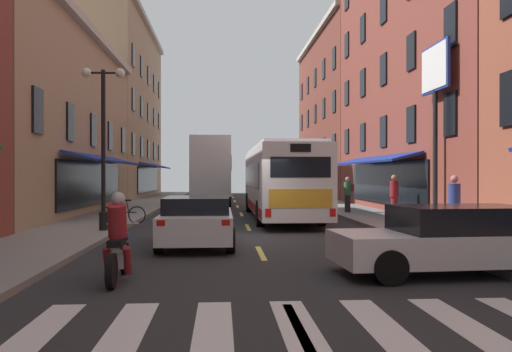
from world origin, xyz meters
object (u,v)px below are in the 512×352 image
(transit_bus, at_px, (280,181))
(bicycle_near, at_px, (123,214))
(sedan_mid, at_px, (216,190))
(motorcycle_rider, at_px, (118,243))
(sedan_far, at_px, (197,221))
(pedestrian_near, at_px, (348,193))
(street_lamp_twin, at_px, (103,141))
(pedestrian_far, at_px, (394,195))
(pedestrian_mid, at_px, (454,204))
(billboard_sign, at_px, (435,90))
(sedan_near, at_px, (456,239))
(box_truck, at_px, (211,172))

(transit_bus, bearing_deg, bicycle_near, -149.23)
(sedan_mid, distance_m, motorcycle_rider, 33.77)
(transit_bus, xyz_separation_m, sedan_far, (-3.31, -9.08, -1.00))
(transit_bus, bearing_deg, pedestrian_near, 26.34)
(pedestrian_near, bearing_deg, sedan_far, 117.08)
(sedan_mid, height_order, pedestrian_near, pedestrian_near)
(motorcycle_rider, bearing_deg, street_lamp_twin, 104.23)
(pedestrian_far, bearing_deg, bicycle_near, 2.65)
(transit_bus, bearing_deg, pedestrian_mid, -60.00)
(billboard_sign, height_order, pedestrian_near, billboard_sign)
(motorcycle_rider, distance_m, pedestrian_mid, 10.89)
(bicycle_near, relative_size, pedestrian_far, 0.93)
(sedan_mid, xyz_separation_m, street_lamp_twin, (-3.46, -25.93, 2.40))
(motorcycle_rider, height_order, street_lamp_twin, street_lamp_twin)
(sedan_mid, bearing_deg, bicycle_near, -97.78)
(pedestrian_far, bearing_deg, billboard_sign, 97.81)
(street_lamp_twin, bearing_deg, sedan_near, -41.26)
(sedan_near, relative_size, motorcycle_rider, 2.34)
(billboard_sign, bearing_deg, street_lamp_twin, -172.06)
(transit_bus, distance_m, street_lamp_twin, 9.01)
(sedan_near, distance_m, pedestrian_far, 12.08)
(billboard_sign, relative_size, motorcycle_rider, 3.26)
(box_truck, bearing_deg, sedan_far, -90.03)
(motorcycle_rider, relative_size, pedestrian_far, 1.13)
(transit_bus, height_order, bicycle_near, transit_bus)
(billboard_sign, height_order, sedan_near, billboard_sign)
(sedan_near, height_order, pedestrian_near, pedestrian_near)
(street_lamp_twin, bearing_deg, sedan_far, -43.31)
(box_truck, height_order, sedan_far, box_truck)
(sedan_mid, bearing_deg, billboard_sign, -70.73)
(bicycle_near, xyz_separation_m, pedestrian_mid, (10.87, -4.14, 0.58))
(transit_bus, distance_m, pedestrian_far, 5.05)
(sedan_near, height_order, sedan_mid, sedan_mid)
(motorcycle_rider, bearing_deg, bicycle_near, 99.84)
(transit_bus, xyz_separation_m, pedestrian_near, (3.55, 1.76, -0.65))
(transit_bus, xyz_separation_m, motorcycle_rider, (-4.56, -13.84, -0.99))
(sedan_near, bearing_deg, pedestrian_near, 84.32)
(box_truck, xyz_separation_m, sedan_mid, (0.22, 10.09, -1.44))
(transit_bus, height_order, sedan_near, transit_bus)
(box_truck, xyz_separation_m, pedestrian_near, (6.85, -8.04, -1.09))
(transit_bus, height_order, street_lamp_twin, street_lamp_twin)
(transit_bus, bearing_deg, sedan_mid, 98.80)
(pedestrian_near, height_order, street_lamp_twin, street_lamp_twin)
(sedan_near, xyz_separation_m, sedan_far, (-5.34, 4.47, 0.01))
(pedestrian_far, bearing_deg, box_truck, -62.94)
(motorcycle_rider, bearing_deg, sedan_mid, 87.49)
(box_truck, distance_m, sedan_far, 18.93)
(bicycle_near, bearing_deg, box_truck, 77.49)
(motorcycle_rider, height_order, pedestrian_near, pedestrian_near)
(transit_bus, relative_size, bicycle_near, 7.19)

